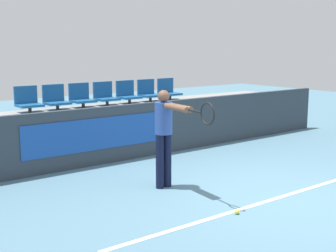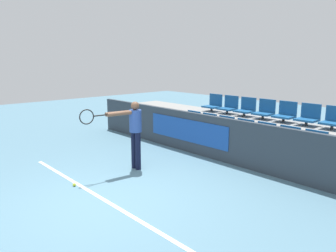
# 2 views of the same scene
# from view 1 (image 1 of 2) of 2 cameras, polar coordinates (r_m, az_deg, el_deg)

# --- Properties ---
(ground_plane) EXTENTS (30.00, 30.00, 0.00)m
(ground_plane) POSITION_cam_1_polar(r_m,az_deg,el_deg) (7.37, 13.52, -8.51)
(ground_plane) COLOR slate
(court_baseline) EXTENTS (6.23, 0.08, 0.01)m
(court_baseline) POSITION_cam_1_polar(r_m,az_deg,el_deg) (7.37, 13.43, -8.45)
(court_baseline) COLOR white
(court_baseline) RESTS_ON ground
(barrier_wall) EXTENTS (10.74, 0.14, 1.11)m
(barrier_wall) POSITION_cam_1_polar(r_m,az_deg,el_deg) (9.68, -2.59, -0.42)
(barrier_wall) COLOR #2D3842
(barrier_wall) RESTS_ON ground
(bleacher_tier_front) EXTENTS (10.34, 1.00, 0.44)m
(bleacher_tier_front) POSITION_cam_1_polar(r_m,az_deg,el_deg) (10.23, -4.34, -1.79)
(bleacher_tier_front) COLOR gray
(bleacher_tier_front) RESTS_ON ground
(bleacher_tier_middle) EXTENTS (10.34, 1.00, 0.89)m
(bleacher_tier_middle) POSITION_cam_1_polar(r_m,az_deg,el_deg) (11.03, -7.24, 0.19)
(bleacher_tier_middle) COLOR gray
(bleacher_tier_middle) RESTS_ON ground
(stadium_chair_0) EXTENTS (0.50, 0.44, 0.54)m
(stadium_chair_0) POSITION_cam_1_polar(r_m,az_deg,el_deg) (9.39, -14.33, -0.34)
(stadium_chair_0) COLOR #333333
(stadium_chair_0) RESTS_ON bleacher_tier_front
(stadium_chair_1) EXTENTS (0.50, 0.44, 0.54)m
(stadium_chair_1) POSITION_cam_1_polar(r_m,az_deg,el_deg) (9.65, -10.96, 0.06)
(stadium_chair_1) COLOR #333333
(stadium_chair_1) RESTS_ON bleacher_tier_front
(stadium_chair_2) EXTENTS (0.50, 0.44, 0.54)m
(stadium_chair_2) POSITION_cam_1_polar(r_m,az_deg,el_deg) (9.94, -7.77, 0.43)
(stadium_chair_2) COLOR #333333
(stadium_chair_2) RESTS_ON bleacher_tier_front
(stadium_chair_3) EXTENTS (0.50, 0.44, 0.54)m
(stadium_chair_3) POSITION_cam_1_polar(r_m,az_deg,el_deg) (10.26, -4.77, 0.78)
(stadium_chair_3) COLOR #333333
(stadium_chair_3) RESTS_ON bleacher_tier_front
(stadium_chair_4) EXTENTS (0.50, 0.44, 0.54)m
(stadium_chair_4) POSITION_cam_1_polar(r_m,az_deg,el_deg) (10.60, -1.96, 1.11)
(stadium_chair_4) COLOR #333333
(stadium_chair_4) RESTS_ON bleacher_tier_front
(stadium_chair_5) EXTENTS (0.50, 0.44, 0.54)m
(stadium_chair_5) POSITION_cam_1_polar(r_m,az_deg,el_deg) (10.97, 0.67, 1.41)
(stadium_chair_5) COLOR #333333
(stadium_chair_5) RESTS_ON bleacher_tier_front
(stadium_chair_6) EXTENTS (0.50, 0.44, 0.54)m
(stadium_chair_6) POSITION_cam_1_polar(r_m,az_deg,el_deg) (11.37, 3.12, 1.69)
(stadium_chair_6) COLOR #333333
(stadium_chair_6) RESTS_ON bleacher_tier_front
(stadium_chair_7) EXTENTS (0.50, 0.44, 0.54)m
(stadium_chair_7) POSITION_cam_1_polar(r_m,az_deg,el_deg) (10.25, -16.69, 2.90)
(stadium_chair_7) COLOR #333333
(stadium_chair_7) RESTS_ON bleacher_tier_middle
(stadium_chair_8) EXTENTS (0.50, 0.44, 0.54)m
(stadium_chair_8) POSITION_cam_1_polar(r_m,az_deg,el_deg) (10.49, -13.53, 3.20)
(stadium_chair_8) COLOR #333333
(stadium_chair_8) RESTS_ON bleacher_tier_middle
(stadium_chair_9) EXTENTS (0.50, 0.44, 0.54)m
(stadium_chair_9) POSITION_cam_1_polar(r_m,az_deg,el_deg) (10.75, -10.51, 3.46)
(stadium_chair_9) COLOR #333333
(stadium_chair_9) RESTS_ON bleacher_tier_middle
(stadium_chair_10) EXTENTS (0.50, 0.44, 0.54)m
(stadium_chair_10) POSITION_cam_1_polar(r_m,az_deg,el_deg) (11.05, -7.65, 3.71)
(stadium_chair_10) COLOR #333333
(stadium_chair_10) RESTS_ON bleacher_tier_middle
(stadium_chair_11) EXTENTS (0.50, 0.44, 0.54)m
(stadium_chair_11) POSITION_cam_1_polar(r_m,az_deg,el_deg) (11.37, -4.94, 3.94)
(stadium_chair_11) COLOR #333333
(stadium_chair_11) RESTS_ON bleacher_tier_middle
(stadium_chair_12) EXTENTS (0.50, 0.44, 0.54)m
(stadium_chair_12) POSITION_cam_1_polar(r_m,az_deg,el_deg) (11.72, -2.39, 4.14)
(stadium_chair_12) COLOR #333333
(stadium_chair_12) RESTS_ON bleacher_tier_middle
(stadium_chair_13) EXTENTS (0.50, 0.44, 0.54)m
(stadium_chair_13) POSITION_cam_1_polar(r_m,az_deg,el_deg) (12.08, 0.02, 4.32)
(stadium_chair_13) COLOR #333333
(stadium_chair_13) RESTS_ON bleacher_tier_middle
(tennis_player) EXTENTS (0.30, 1.46, 1.59)m
(tennis_player) POSITION_cam_1_polar(r_m,az_deg,el_deg) (7.38, -0.22, -0.46)
(tennis_player) COLOR black
(tennis_player) RESTS_ON ground
(tennis_ball) EXTENTS (0.07, 0.07, 0.07)m
(tennis_ball) POSITION_cam_1_polar(r_m,az_deg,el_deg) (6.57, 8.40, -10.32)
(tennis_ball) COLOR #CCDB33
(tennis_ball) RESTS_ON ground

